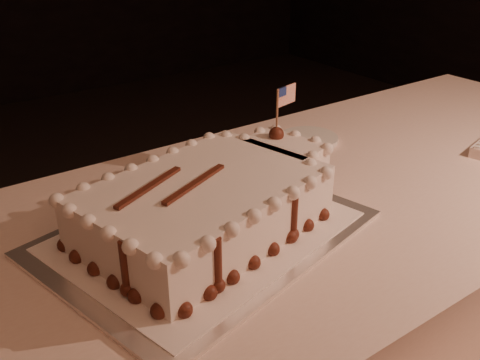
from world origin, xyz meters
TOP-DOWN VIEW (x-y plane):
  - banquet_table at (0.00, 0.60)m, footprint 2.40×0.80m
  - cake_board at (-0.12, 0.59)m, footprint 0.64×0.54m
  - doily at (-0.12, 0.59)m, footprint 0.57×0.48m
  - sheet_cake at (-0.09, 0.59)m, footprint 0.55×0.38m
  - side_plate at (0.35, 0.82)m, footprint 0.15×0.15m

SIDE VIEW (x-z plane):
  - banquet_table at x=0.00m, z-range 0.00..0.75m
  - cake_board at x=-0.12m, z-range 0.75..0.76m
  - side_plate at x=0.35m, z-range 0.75..0.76m
  - doily at x=-0.12m, z-range 0.76..0.76m
  - sheet_cake at x=-0.09m, z-range 0.71..0.91m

